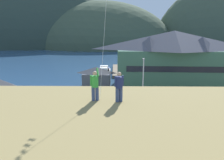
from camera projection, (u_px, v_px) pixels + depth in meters
The scene contains 20 objects.
ground_plane at pixel (108, 135), 23.58m from camera, with size 600.00×600.00×0.00m, color #66604C.
parking_lot_pad at pixel (109, 116), 28.42m from camera, with size 40.00×20.00×0.10m, color gray.
bay_water at pixel (113, 58), 81.85m from camera, with size 360.00×84.00×0.03m, color navy.
far_hill_west_ridge at pixel (29, 46), 139.98m from camera, with size 117.95×62.08×83.62m, color #2D3D33.
far_hill_east_peak at pixel (101, 46), 138.13m from camera, with size 91.01×69.23×55.20m, color #3D4C38.
harbor_lodge at pixel (173, 57), 43.13m from camera, with size 23.73×9.86×10.89m.
storage_shed_near_lot at pixel (2, 100), 26.60m from camera, with size 5.59×5.11×5.40m.
storage_shed_waterside at pixel (97, 76), 42.90m from camera, with size 5.92×4.18×3.91m.
wharf_dock at pixel (119, 71), 57.06m from camera, with size 3.20×15.41×0.70m.
moored_boat_wharfside at pixel (104, 73), 52.55m from camera, with size 3.00×8.24×2.16m.
moored_boat_outer_mooring at pixel (131, 67), 59.50m from camera, with size 2.59×6.54×2.16m.
moored_boat_inner_slip at pixel (104, 71), 54.25m from camera, with size 2.89×8.52×2.16m.
parked_car_front_row_silver at pixel (157, 125), 23.72m from camera, with size 4.25×2.15×1.82m.
parked_car_back_row_left at pixel (51, 121), 24.74m from camera, with size 4.33×2.32×1.82m.
parked_car_corner_spot at pixel (204, 109), 28.42m from camera, with size 4.27×2.20×1.82m.
parked_car_mid_row_near at pixel (79, 104), 30.17m from camera, with size 4.23×2.11×1.82m.
parked_car_back_row_right at pixel (152, 106), 29.15m from camera, with size 4.25×2.14×1.82m.
parking_light_pole at pixel (143, 78), 32.79m from camera, with size 0.24×0.78×6.83m.
person_kite_flyer at pixel (95, 85), 12.36m from camera, with size 0.52×0.69×1.86m.
person_companion at pixel (119, 86), 12.16m from camera, with size 0.52×0.40×1.74m.
Camera 1 is at (0.82, -21.46, 11.47)m, focal length 34.56 mm.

